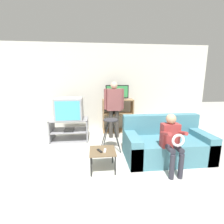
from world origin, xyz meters
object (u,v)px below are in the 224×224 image
tv_stand (70,129)px  snack_table (103,153)px  person_seated_child (172,139)px  couch (165,144)px  television_flat (117,93)px  person_standing_adult (114,105)px  folding_stool (111,126)px  remote_control_black (100,151)px  television_main (70,108)px  media_shelf (118,115)px  remote_control_white (105,151)px

tv_stand → snack_table: (0.79, -1.56, 0.04)m
person_seated_child → snack_table: bearing=171.2°
tv_stand → couch: (2.09, -1.23, 0.01)m
television_flat → snack_table: television_flat is taller
person_standing_adult → folding_stool: bearing=-102.0°
tv_stand → folding_stool: folding_stool is taller
tv_stand → snack_table: bearing=-63.1°
remote_control_black → television_main: bearing=87.2°
folding_stool → snack_table: bearing=-105.7°
television_flat → remote_control_black: size_ratio=4.69×
couch → person_standing_adult: (-0.91, 1.26, 0.63)m
tv_stand → television_flat: bearing=21.7°
snack_table → person_seated_child: (1.17, -0.18, 0.28)m
tv_stand → person_seated_child: bearing=-41.6°
media_shelf → television_flat: 0.68m
television_flat → folding_stool: bearing=-103.9°
television_main → couch: television_main is taller
television_flat → snack_table: size_ratio=1.50×
media_shelf → snack_table: 2.18m
snack_table → person_standing_adult: person_standing_adult is taller
folding_stool → remote_control_black: bearing=-108.5°
folding_stool → remote_control_white: bearing=-102.4°
remote_control_black → media_shelf: bearing=46.9°
remote_control_black → remote_control_white: (0.09, -0.00, 0.00)m
media_shelf → television_flat: size_ratio=1.46×
snack_table → media_shelf: bearing=74.9°
media_shelf → couch: (0.74, -1.77, -0.22)m
tv_stand → television_main: television_main is taller
snack_table → tv_stand: bearing=116.9°
tv_stand → person_seated_child: 2.64m
tv_stand → remote_control_black: tv_stand is taller
television_main → folding_stool: bearing=-38.6°
folding_stool → remote_control_white: 0.86m
person_seated_child → person_standing_adult: bearing=113.7°
television_main → person_seated_child: (1.94, -1.76, -0.24)m
tv_stand → snack_table: size_ratio=2.13×
tv_stand → snack_table: tv_stand is taller
folding_stool → person_seated_child: person_seated_child is taller
tv_stand → remote_control_white: size_ratio=6.67×
tv_stand → couch: size_ratio=0.58×
folding_stool → person_seated_child: (0.95, -0.97, 0.03)m
television_flat → person_standing_adult: size_ratio=0.45×
media_shelf → person_seated_child: person_seated_child is taller
tv_stand → remote_control_black: bearing=-65.0°
remote_control_white → remote_control_black: bearing=-173.3°
television_flat → couch: size_ratio=0.41×
television_main → tv_stand: bearing=-136.2°
tv_stand → remote_control_white: bearing=-62.3°
media_shelf → person_seated_child: 2.36m
remote_control_white → person_standing_adult: (0.35, 1.62, 0.55)m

